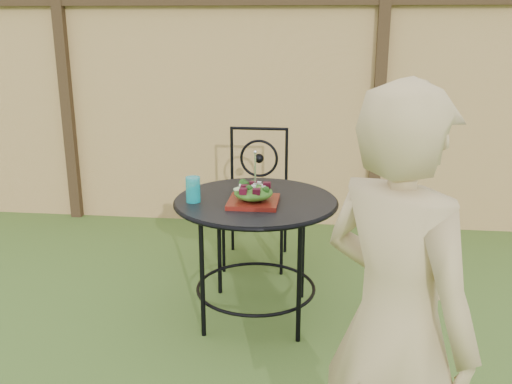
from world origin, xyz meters
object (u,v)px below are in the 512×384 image
diner (394,329)px  salad_plate (253,202)px  patio_chair (257,193)px  patio_table (256,222)px

diner → salad_plate: (-0.60, 1.34, -0.03)m
diner → patio_chair: bearing=-28.2°
patio_table → diner: bearing=-67.3°
patio_chair → salad_plate: bearing=-84.6°
patio_table → patio_chair: (-0.09, 0.84, -0.08)m
patio_chair → salad_plate: 0.96m
patio_table → diner: (0.60, -1.42, 0.18)m
patio_chair → salad_plate: size_ratio=3.52×
patio_table → patio_chair: patio_chair is taller
diner → salad_plate: bearing=-21.0°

